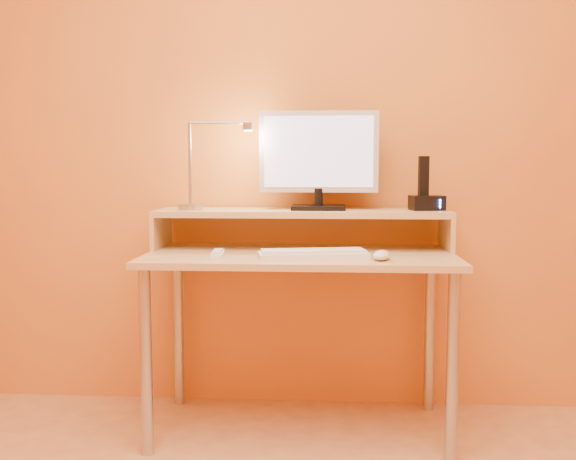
# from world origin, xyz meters

# --- Properties ---
(wall_back) EXTENTS (3.00, 0.04, 2.50)m
(wall_back) POSITION_xyz_m (0.00, 1.50, 1.25)
(wall_back) COLOR orange
(wall_back) RESTS_ON floor
(desk_leg_fl) EXTENTS (0.04, 0.04, 0.69)m
(desk_leg_fl) POSITION_xyz_m (-0.55, 0.93, 0.35)
(desk_leg_fl) COLOR #A9A9B1
(desk_leg_fl) RESTS_ON floor
(desk_leg_fr) EXTENTS (0.04, 0.04, 0.69)m
(desk_leg_fr) POSITION_xyz_m (0.55, 0.93, 0.35)
(desk_leg_fr) COLOR #A9A9B1
(desk_leg_fr) RESTS_ON floor
(desk_leg_bl) EXTENTS (0.04, 0.04, 0.69)m
(desk_leg_bl) POSITION_xyz_m (-0.55, 1.43, 0.35)
(desk_leg_bl) COLOR #A9A9B1
(desk_leg_bl) RESTS_ON floor
(desk_leg_br) EXTENTS (0.04, 0.04, 0.69)m
(desk_leg_br) POSITION_xyz_m (0.55, 1.43, 0.35)
(desk_leg_br) COLOR #A9A9B1
(desk_leg_br) RESTS_ON floor
(desk_lower) EXTENTS (1.20, 0.60, 0.02)m
(desk_lower) POSITION_xyz_m (0.00, 1.18, 0.71)
(desk_lower) COLOR tan
(desk_lower) RESTS_ON floor
(shelf_riser_left) EXTENTS (0.02, 0.30, 0.14)m
(shelf_riser_left) POSITION_xyz_m (-0.59, 1.33, 0.79)
(shelf_riser_left) COLOR tan
(shelf_riser_left) RESTS_ON desk_lower
(shelf_riser_right) EXTENTS (0.02, 0.30, 0.14)m
(shelf_riser_right) POSITION_xyz_m (0.59, 1.33, 0.79)
(shelf_riser_right) COLOR tan
(shelf_riser_right) RESTS_ON desk_lower
(desk_shelf) EXTENTS (1.20, 0.30, 0.02)m
(desk_shelf) POSITION_xyz_m (0.00, 1.33, 0.87)
(desk_shelf) COLOR tan
(desk_shelf) RESTS_ON desk_lower
(monitor_foot) EXTENTS (0.22, 0.16, 0.02)m
(monitor_foot) POSITION_xyz_m (0.07, 1.33, 0.89)
(monitor_foot) COLOR black
(monitor_foot) RESTS_ON desk_shelf
(monitor_neck) EXTENTS (0.04, 0.04, 0.07)m
(monitor_neck) POSITION_xyz_m (0.07, 1.33, 0.93)
(monitor_neck) COLOR black
(monitor_neck) RESTS_ON monitor_foot
(monitor_panel) EXTENTS (0.49, 0.04, 0.33)m
(monitor_panel) POSITION_xyz_m (0.07, 1.34, 1.12)
(monitor_panel) COLOR silver
(monitor_panel) RESTS_ON monitor_neck
(monitor_back) EXTENTS (0.44, 0.01, 0.28)m
(monitor_back) POSITION_xyz_m (0.07, 1.36, 1.12)
(monitor_back) COLOR black
(monitor_back) RESTS_ON monitor_panel
(monitor_screen) EXTENTS (0.44, 0.00, 0.29)m
(monitor_screen) POSITION_xyz_m (0.07, 1.32, 1.12)
(monitor_screen) COLOR silver
(monitor_screen) RESTS_ON monitor_panel
(lamp_base) EXTENTS (0.10, 0.10, 0.02)m
(lamp_base) POSITION_xyz_m (-0.46, 1.30, 0.89)
(lamp_base) COLOR #A9A9B1
(lamp_base) RESTS_ON desk_shelf
(lamp_post) EXTENTS (0.01, 0.01, 0.33)m
(lamp_post) POSITION_xyz_m (-0.46, 1.30, 1.07)
(lamp_post) COLOR #A9A9B1
(lamp_post) RESTS_ON lamp_base
(lamp_arm) EXTENTS (0.24, 0.01, 0.01)m
(lamp_arm) POSITION_xyz_m (-0.34, 1.30, 1.24)
(lamp_arm) COLOR #A9A9B1
(lamp_arm) RESTS_ON lamp_post
(lamp_head) EXTENTS (0.04, 0.04, 0.03)m
(lamp_head) POSITION_xyz_m (-0.22, 1.30, 1.22)
(lamp_head) COLOR #A9A9B1
(lamp_head) RESTS_ON lamp_arm
(lamp_bulb) EXTENTS (0.03, 0.03, 0.00)m
(lamp_bulb) POSITION_xyz_m (-0.22, 1.30, 1.20)
(lamp_bulb) COLOR #FFEAC6
(lamp_bulb) RESTS_ON lamp_head
(phone_dock) EXTENTS (0.14, 0.12, 0.06)m
(phone_dock) POSITION_xyz_m (0.51, 1.33, 0.91)
(phone_dock) COLOR black
(phone_dock) RESTS_ON desk_shelf
(phone_handset) EXTENTS (0.04, 0.03, 0.16)m
(phone_handset) POSITION_xyz_m (0.49, 1.33, 1.02)
(phone_handset) COLOR black
(phone_handset) RESTS_ON phone_dock
(phone_led) EXTENTS (0.01, 0.00, 0.04)m
(phone_led) POSITION_xyz_m (0.55, 1.28, 0.91)
(phone_led) COLOR #3483FF
(phone_led) RESTS_ON phone_dock
(keyboard) EXTENTS (0.42, 0.20, 0.02)m
(keyboard) POSITION_xyz_m (0.05, 1.04, 0.73)
(keyboard) COLOR silver
(keyboard) RESTS_ON desk_lower
(mouse) EXTENTS (0.09, 0.12, 0.04)m
(mouse) POSITION_xyz_m (0.30, 1.01, 0.74)
(mouse) COLOR silver
(mouse) RESTS_ON desk_lower
(remote_control) EXTENTS (0.06, 0.16, 0.02)m
(remote_control) POSITION_xyz_m (-0.31, 1.06, 0.73)
(remote_control) COLOR silver
(remote_control) RESTS_ON desk_lower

